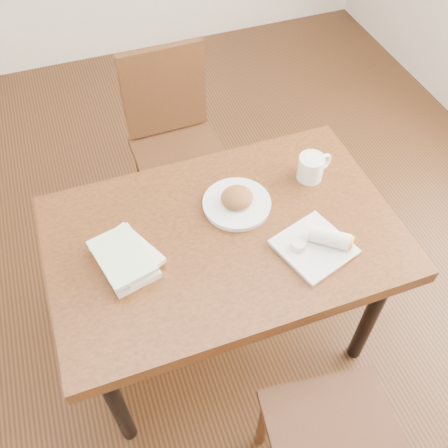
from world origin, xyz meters
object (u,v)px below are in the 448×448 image
object	(u,v)px
plate_scone	(237,202)
coffee_mug	(312,167)
table	(224,247)
book_stack	(125,258)
chair_far	(174,135)
plate_burrito	(319,244)

from	to	relation	value
plate_scone	coffee_mug	size ratio (longest dim) A/B	1.71
plate_scone	coffee_mug	distance (m)	0.33
table	coffee_mug	bearing A→B (deg)	20.00
table	plate_scone	size ratio (longest dim) A/B	4.90
book_stack	chair_far	bearing A→B (deg)	64.42
plate_scone	plate_burrito	xyz separation A→B (m)	(0.20, -0.28, -0.00)
plate_burrito	chair_far	bearing A→B (deg)	104.57
chair_far	plate_burrito	distance (m)	1.03
plate_scone	book_stack	size ratio (longest dim) A/B	0.92
table	book_stack	world-z (taller)	book_stack
chair_far	book_stack	world-z (taller)	chair_far
table	plate_scone	world-z (taller)	plate_scone
plate_burrito	book_stack	bearing A→B (deg)	165.57
table	chair_far	bearing A→B (deg)	87.77
coffee_mug	book_stack	bearing A→B (deg)	-168.28
chair_far	book_stack	bearing A→B (deg)	-115.58
plate_scone	coffee_mug	xyz separation A→B (m)	(0.33, 0.05, 0.03)
table	plate_burrito	world-z (taller)	plate_burrito
table	plate_scone	bearing A→B (deg)	49.64
coffee_mug	plate_burrito	distance (m)	0.35
chair_far	coffee_mug	size ratio (longest dim) A/B	6.42
chair_far	book_stack	distance (m)	0.93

